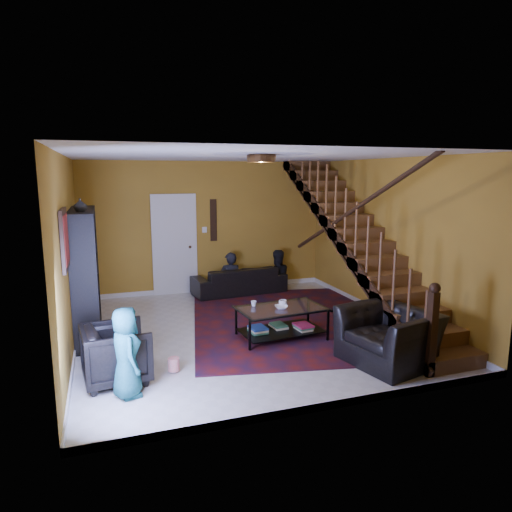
{
  "coord_description": "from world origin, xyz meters",
  "views": [
    {
      "loc": [
        -2.12,
        -6.84,
        2.53
      ],
      "look_at": [
        0.33,
        0.4,
        1.15
      ],
      "focal_mm": 32.0,
      "sensor_mm": 36.0,
      "label": 1
    }
  ],
  "objects_px": {
    "coffee_table": "(281,320)",
    "armchair_right": "(388,337)",
    "bookshelf": "(86,276)",
    "armchair_left": "(116,354)",
    "sofa": "(239,280)"
  },
  "relations": [
    {
      "from": "coffee_table",
      "to": "armchair_right",
      "type": "bearing_deg",
      "value": -52.39
    },
    {
      "from": "bookshelf",
      "to": "armchair_right",
      "type": "bearing_deg",
      "value": -32.69
    },
    {
      "from": "bookshelf",
      "to": "coffee_table",
      "type": "distance_m",
      "value": 3.12
    },
    {
      "from": "bookshelf",
      "to": "coffee_table",
      "type": "xyz_separation_m",
      "value": [
        2.83,
        -1.14,
        -0.67
      ]
    },
    {
      "from": "bookshelf",
      "to": "coffee_table",
      "type": "height_order",
      "value": "bookshelf"
    },
    {
      "from": "armchair_left",
      "to": "armchair_right",
      "type": "bearing_deg",
      "value": -106.25
    },
    {
      "from": "armchair_right",
      "to": "sofa",
      "type": "bearing_deg",
      "value": 178.43
    },
    {
      "from": "bookshelf",
      "to": "armchair_right",
      "type": "height_order",
      "value": "bookshelf"
    },
    {
      "from": "sofa",
      "to": "coffee_table",
      "type": "relative_size",
      "value": 1.43
    },
    {
      "from": "coffee_table",
      "to": "sofa",
      "type": "bearing_deg",
      "value": 86.67
    },
    {
      "from": "bookshelf",
      "to": "sofa",
      "type": "relative_size",
      "value": 1.02
    },
    {
      "from": "armchair_left",
      "to": "coffee_table",
      "type": "height_order",
      "value": "armchair_left"
    },
    {
      "from": "coffee_table",
      "to": "bookshelf",
      "type": "bearing_deg",
      "value": 157.98
    },
    {
      "from": "sofa",
      "to": "coffee_table",
      "type": "height_order",
      "value": "sofa"
    },
    {
      "from": "bookshelf",
      "to": "armchair_left",
      "type": "bearing_deg",
      "value": -79.25
    }
  ]
}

